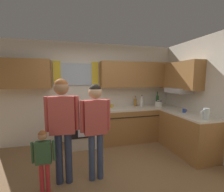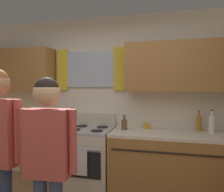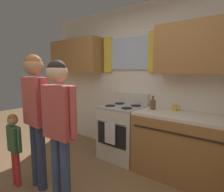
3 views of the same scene
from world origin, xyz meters
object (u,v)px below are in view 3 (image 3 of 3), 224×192
object	(u,v)px
small_child	(14,141)
stove_oven	(123,131)
mug_mustard_yellow	(175,108)
adult_holding_child	(36,106)
bottle_squat_brown	(153,104)
adult_in_plaid	(59,117)

from	to	relation	value
small_child	stove_oven	bearing A→B (deg)	67.71
stove_oven	mug_mustard_yellow	size ratio (longest dim) A/B	9.15
adult_holding_child	bottle_squat_brown	bearing A→B (deg)	58.16
adult_holding_child	adult_in_plaid	bearing A→B (deg)	-4.07
adult_in_plaid	stove_oven	bearing A→B (deg)	96.25
bottle_squat_brown	mug_mustard_yellow	world-z (taller)	bottle_squat_brown
mug_mustard_yellow	adult_in_plaid	size ratio (longest dim) A/B	0.08
adult_holding_child	adult_in_plaid	size ratio (longest dim) A/B	1.05
mug_mustard_yellow	stove_oven	bearing A→B (deg)	-168.12
stove_oven	bottle_squat_brown	size ratio (longest dim) A/B	5.37
bottle_squat_brown	mug_mustard_yellow	bearing A→B (deg)	20.92
bottle_squat_brown	mug_mustard_yellow	distance (m)	0.33
stove_oven	adult_in_plaid	xyz separation A→B (m)	(0.15, -1.39, 0.54)
bottle_squat_brown	adult_in_plaid	distance (m)	1.49
bottle_squat_brown	small_child	xyz separation A→B (m)	(-1.14, -1.58, -0.38)
bottle_squat_brown	adult_in_plaid	bearing A→B (deg)	-104.12
adult_holding_child	adult_in_plaid	world-z (taller)	adult_holding_child
stove_oven	adult_holding_child	distance (m)	1.52
stove_oven	small_child	world-z (taller)	stove_oven
bottle_squat_brown	stove_oven	bearing A→B (deg)	-173.77
mug_mustard_yellow	adult_holding_child	xyz separation A→B (m)	(-1.18, -1.52, 0.11)
stove_oven	adult_in_plaid	size ratio (longest dim) A/B	0.69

